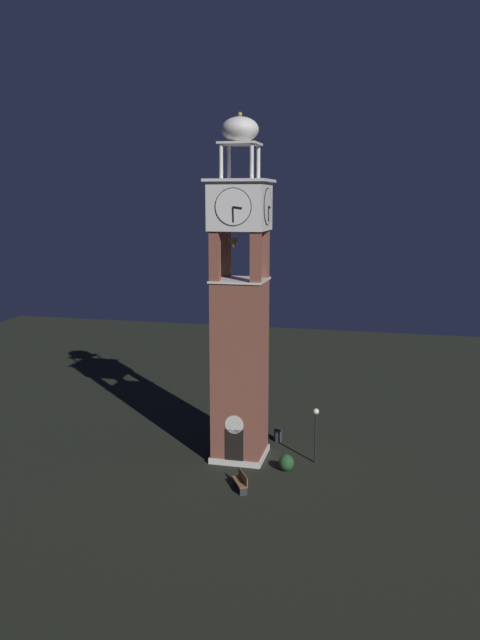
% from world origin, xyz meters
% --- Properties ---
extents(ground, '(80.00, 80.00, 0.00)m').
position_xyz_m(ground, '(0.00, 0.00, 0.00)').
color(ground, black).
extents(clock_tower, '(3.51, 3.51, 20.18)m').
position_xyz_m(clock_tower, '(-0.00, -0.00, 8.37)').
color(clock_tower, brown).
rests_on(clock_tower, ground).
extents(park_bench, '(1.17, 1.61, 0.95)m').
position_xyz_m(park_bench, '(1.10, -4.41, 0.48)').
color(park_bench, brown).
rests_on(park_bench, ground).
extents(lamp_post, '(0.36, 0.36, 3.36)m').
position_xyz_m(lamp_post, '(4.56, 0.15, 2.37)').
color(lamp_post, black).
rests_on(lamp_post, ground).
extents(trash_bin, '(0.52, 0.52, 0.80)m').
position_xyz_m(trash_bin, '(1.80, 3.02, 0.40)').
color(trash_bin, '#2D2D33').
rests_on(trash_bin, ground).
extents(shrub_near_entry, '(0.88, 0.88, 0.96)m').
position_xyz_m(shrub_near_entry, '(3.09, -1.38, 0.48)').
color(shrub_near_entry, '#234C28').
rests_on(shrub_near_entry, ground).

